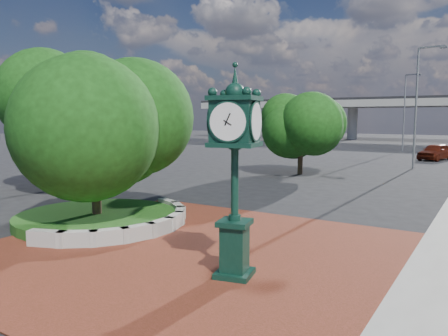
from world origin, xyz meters
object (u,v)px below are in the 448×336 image
at_px(parked_car, 435,152).
at_px(street_lamp_far, 406,106).
at_px(post_clock, 235,164).
at_px(street_lamp_near, 420,98).

relative_size(parked_car, street_lamp_far, 0.51).
relative_size(post_clock, street_lamp_far, 0.58).
height_order(parked_car, street_lamp_near, street_lamp_near).
bearing_deg(street_lamp_far, street_lamp_near, -77.68).
height_order(street_lamp_near, street_lamp_far, street_lamp_near).
height_order(parked_car, street_lamp_far, street_lamp_far).
bearing_deg(street_lamp_near, street_lamp_far, 102.32).
distance_m(post_clock, street_lamp_far, 47.75).
bearing_deg(post_clock, parked_car, 89.17).
relative_size(post_clock, street_lamp_near, 0.56).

